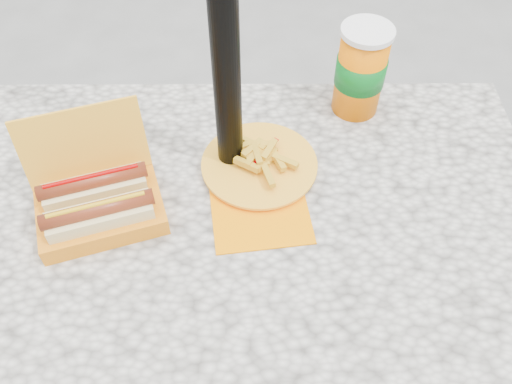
{
  "coord_description": "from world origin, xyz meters",
  "views": [
    {
      "loc": [
        0.05,
        -0.58,
        1.56
      ],
      "look_at": [
        0.05,
        0.04,
        0.8
      ],
      "focal_mm": 38.0,
      "sensor_mm": 36.0,
      "label": 1
    }
  ],
  "objects_px": {
    "umbrella_pole": "(223,6)",
    "fries_plate": "(259,166)",
    "soda_cup": "(361,70)",
    "hotdog_box": "(98,202)"
  },
  "relations": [
    {
      "from": "fries_plate",
      "to": "soda_cup",
      "type": "bearing_deg",
      "value": 41.4
    },
    {
      "from": "umbrella_pole",
      "to": "soda_cup",
      "type": "relative_size",
      "value": 11.0
    },
    {
      "from": "fries_plate",
      "to": "soda_cup",
      "type": "height_order",
      "value": "soda_cup"
    },
    {
      "from": "umbrella_pole",
      "to": "soda_cup",
      "type": "distance_m",
      "value": 0.4
    },
    {
      "from": "fries_plate",
      "to": "umbrella_pole",
      "type": "bearing_deg",
      "value": 154.1
    },
    {
      "from": "umbrella_pole",
      "to": "fries_plate",
      "type": "relative_size",
      "value": 6.83
    },
    {
      "from": "umbrella_pole",
      "to": "soda_cup",
      "type": "bearing_deg",
      "value": 30.81
    },
    {
      "from": "umbrella_pole",
      "to": "fries_plate",
      "type": "distance_m",
      "value": 0.34
    },
    {
      "from": "umbrella_pole",
      "to": "fries_plate",
      "type": "xyz_separation_m",
      "value": [
        0.06,
        -0.03,
        -0.34
      ]
    },
    {
      "from": "fries_plate",
      "to": "hotdog_box",
      "type": "bearing_deg",
      "value": -159.25
    }
  ]
}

